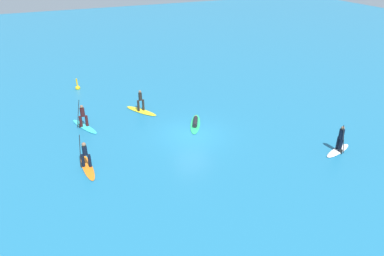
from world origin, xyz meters
name	(u,v)px	position (x,y,z in m)	size (l,w,h in m)	color
ground_plane	(192,134)	(0.00, 0.00, 0.00)	(120.00, 120.00, 0.00)	#1E6B93
surfer_on_teal_board	(84,122)	(-6.94, 4.23, 0.46)	(1.74, 3.20, 2.18)	#33C6CC
surfer_on_yellow_board	(141,107)	(-2.25, 5.25, 0.38)	(2.21, 3.05, 1.84)	yellow
surfer_on_white_board	(339,145)	(7.91, -6.04, 0.51)	(2.60, 1.35, 2.02)	white
surfer_on_green_board	(195,123)	(0.86, 1.34, 0.14)	(2.14, 3.26, 0.41)	#23B266
surfer_on_orange_board	(86,161)	(-7.62, -1.37, 0.46)	(0.75, 3.26, 2.26)	orange
marker_buoy	(78,87)	(-6.31, 12.52, 0.18)	(0.45, 0.45, 1.15)	yellow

